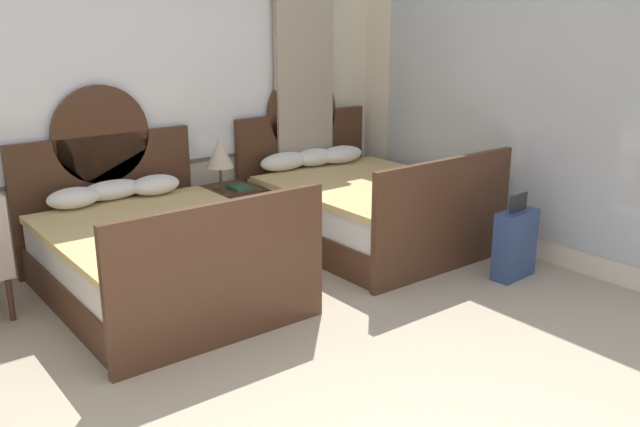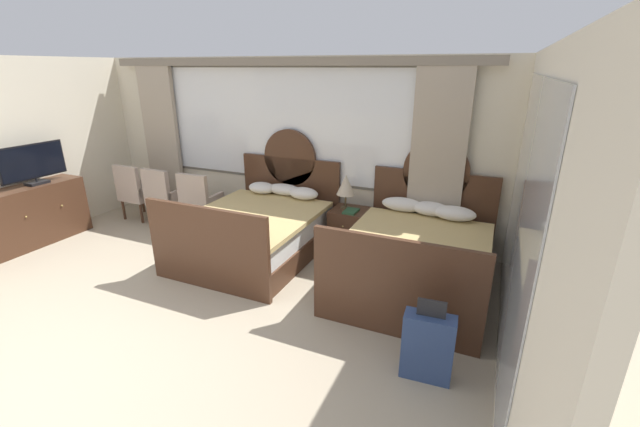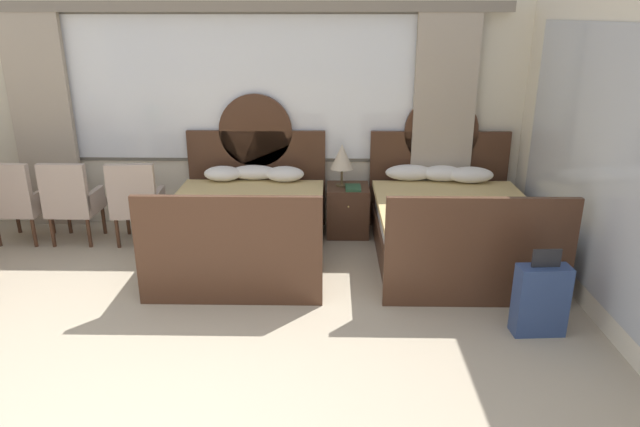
{
  "view_description": "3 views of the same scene",
  "coord_description": "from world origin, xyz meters",
  "views": [
    {
      "loc": [
        -1.98,
        -1.92,
        2.29
      ],
      "look_at": [
        1.04,
        1.97,
        0.8
      ],
      "focal_mm": 38.12,
      "sensor_mm": 36.0,
      "label": 1
    },
    {
      "loc": [
        3.13,
        -1.51,
        2.55
      ],
      "look_at": [
        1.39,
        2.43,
        0.99
      ],
      "focal_mm": 22.82,
      "sensor_mm": 36.0,
      "label": 2
    },
    {
      "loc": [
        1.07,
        -2.75,
        2.55
      ],
      "look_at": [
        0.98,
        1.99,
        0.87
      ],
      "focal_mm": 31.88,
      "sensor_mm": 36.0,
      "label": 3
    }
  ],
  "objects": [
    {
      "name": "suitcase_on_floor",
      "position": [
        2.82,
        1.47,
        0.31
      ],
      "size": [
        0.44,
        0.21,
        0.76
      ],
      "color": "navy",
      "rests_on": "ground_plane"
    },
    {
      "name": "wall_right_mirror",
      "position": [
        3.41,
        1.79,
        1.35
      ],
      "size": [
        0.08,
        4.72,
        2.7
      ],
      "color": "beige",
      "rests_on": "ground_plane"
    },
    {
      "name": "wall_back_window",
      "position": [
        0.0,
        4.12,
        1.44
      ],
      "size": [
        6.77,
        0.22,
        2.7
      ],
      "color": "beige",
      "rests_on": "ground_plane"
    },
    {
      "name": "book_on_nightstand",
      "position": [
        1.34,
        3.64,
        0.61
      ],
      "size": [
        0.18,
        0.26,
        0.03
      ],
      "color": "#285133",
      "rests_on": "nightstand_between_beds"
    },
    {
      "name": "bed_near_window",
      "position": [
        0.16,
        3.04,
        0.37
      ],
      "size": [
        1.69,
        2.18,
        1.65
      ],
      "color": "#472B1C",
      "rests_on": "ground_plane"
    },
    {
      "name": "bed_near_mirror",
      "position": [
        2.4,
        3.04,
        0.37
      ],
      "size": [
        1.69,
        2.18,
        1.65
      ],
      "color": "#472B1C",
      "rests_on": "ground_plane"
    },
    {
      "name": "table_lamp_on_nightstand",
      "position": [
        1.2,
        3.78,
        0.95
      ],
      "size": [
        0.27,
        0.27,
        0.51
      ],
      "color": "brown",
      "rests_on": "nightstand_between_beds"
    },
    {
      "name": "nightstand_between_beds",
      "position": [
        1.28,
        3.75,
        0.3
      ],
      "size": [
        0.5,
        0.53,
        0.6
      ],
      "color": "#472B1C",
      "rests_on": "ground_plane"
    }
  ]
}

